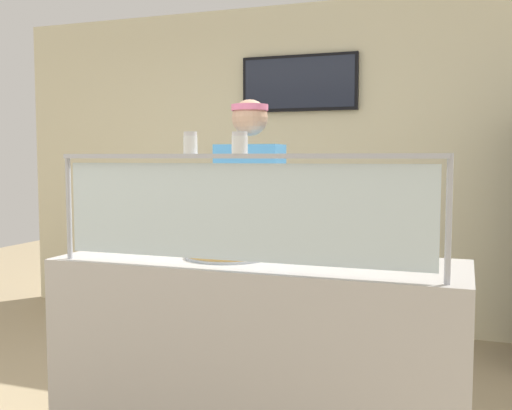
{
  "coord_description": "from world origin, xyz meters",
  "views": [
    {
      "loc": [
        1.85,
        -2.24,
        1.43
      ],
      "look_at": [
        0.92,
        0.37,
        1.2
      ],
      "focal_mm": 41.48,
      "sensor_mm": 36.0,
      "label": 1
    }
  ],
  "objects_px": {
    "pepper_flake_shaker": "(240,144)",
    "pizza_server": "(220,250)",
    "worker_figure": "(250,229)",
    "pizza_box_stack": "(161,210)",
    "pizza_tray": "(228,254)",
    "parmesan_shaker": "(190,144)"
  },
  "relations": [
    {
      "from": "pizza_server",
      "to": "pepper_flake_shaker",
      "type": "distance_m",
      "value": 0.59
    },
    {
      "from": "pizza_server",
      "to": "pizza_tray",
      "type": "bearing_deg",
      "value": 37.01
    },
    {
      "from": "pepper_flake_shaker",
      "to": "worker_figure",
      "type": "bearing_deg",
      "value": 107.64
    },
    {
      "from": "worker_figure",
      "to": "pizza_box_stack",
      "type": "bearing_deg",
      "value": 136.6
    },
    {
      "from": "pizza_box_stack",
      "to": "pizza_tray",
      "type": "bearing_deg",
      "value": -53.37
    },
    {
      "from": "pepper_flake_shaker",
      "to": "pizza_server",
      "type": "bearing_deg",
      "value": 127.8
    },
    {
      "from": "worker_figure",
      "to": "pizza_box_stack",
      "type": "relative_size",
      "value": 3.95
    },
    {
      "from": "pizza_tray",
      "to": "pepper_flake_shaker",
      "type": "bearing_deg",
      "value": -58.48
    },
    {
      "from": "pizza_server",
      "to": "worker_figure",
      "type": "height_order",
      "value": "worker_figure"
    },
    {
      "from": "pizza_tray",
      "to": "worker_figure",
      "type": "height_order",
      "value": "worker_figure"
    },
    {
      "from": "parmesan_shaker",
      "to": "pepper_flake_shaker",
      "type": "xyz_separation_m",
      "value": [
        0.23,
        0.0,
        -0.0
      ]
    },
    {
      "from": "parmesan_shaker",
      "to": "pizza_server",
      "type": "bearing_deg",
      "value": 83.87
    },
    {
      "from": "pizza_tray",
      "to": "pizza_server",
      "type": "bearing_deg",
      "value": -145.73
    },
    {
      "from": "worker_figure",
      "to": "pizza_box_stack",
      "type": "height_order",
      "value": "worker_figure"
    },
    {
      "from": "pizza_server",
      "to": "parmesan_shaker",
      "type": "relative_size",
      "value": 2.97
    },
    {
      "from": "pizza_tray",
      "to": "parmesan_shaker",
      "type": "bearing_deg",
      "value": -101.63
    },
    {
      "from": "parmesan_shaker",
      "to": "worker_figure",
      "type": "bearing_deg",
      "value": 94.37
    },
    {
      "from": "parmesan_shaker",
      "to": "worker_figure",
      "type": "distance_m",
      "value": 1.05
    },
    {
      "from": "worker_figure",
      "to": "pizza_box_stack",
      "type": "xyz_separation_m",
      "value": [
        -1.22,
        1.15,
        -0.03
      ]
    },
    {
      "from": "worker_figure",
      "to": "pizza_tray",
      "type": "bearing_deg",
      "value": -79.0
    },
    {
      "from": "worker_figure",
      "to": "pepper_flake_shaker",
      "type": "bearing_deg",
      "value": -72.36
    },
    {
      "from": "pizza_tray",
      "to": "parmesan_shaker",
      "type": "height_order",
      "value": "parmesan_shaker"
    }
  ]
}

